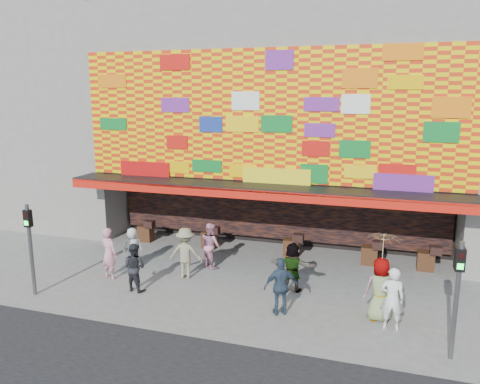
% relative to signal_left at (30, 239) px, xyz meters
% --- Properties ---
extents(ground, '(90.00, 90.00, 0.00)m').
position_rel_signal_left_xyz_m(ground, '(6.20, 1.50, -1.86)').
color(ground, slate).
rests_on(ground, ground).
extents(shop_building, '(15.20, 9.40, 10.00)m').
position_rel_signal_left_xyz_m(shop_building, '(6.20, 9.68, 3.37)').
color(shop_building, gray).
rests_on(shop_building, ground).
extents(neighbor_left, '(11.00, 8.00, 12.00)m').
position_rel_signal_left_xyz_m(neighbor_left, '(-6.80, 9.50, 4.14)').
color(neighbor_left, gray).
rests_on(neighbor_left, ground).
extents(signal_left, '(0.22, 0.20, 3.00)m').
position_rel_signal_left_xyz_m(signal_left, '(0.00, 0.00, 0.00)').
color(signal_left, '#59595B').
rests_on(signal_left, ground).
extents(signal_right, '(0.22, 0.20, 3.00)m').
position_rel_signal_left_xyz_m(signal_right, '(12.40, 0.00, 0.00)').
color(signal_right, '#59595B').
rests_on(signal_right, ground).
extents(ped_a, '(0.88, 0.80, 1.51)m').
position_rel_signal_left_xyz_m(ped_a, '(1.78, 3.14, -1.10)').
color(ped_a, silver).
rests_on(ped_a, ground).
extents(ped_b, '(0.76, 0.60, 1.83)m').
position_rel_signal_left_xyz_m(ped_b, '(1.55, 1.94, -0.94)').
color(ped_b, pink).
rests_on(ped_b, ground).
extents(ped_c, '(0.88, 0.74, 1.61)m').
position_rel_signal_left_xyz_m(ped_c, '(2.93, 1.29, -1.06)').
color(ped_c, '#222227').
rests_on(ped_c, ground).
extents(ped_d, '(1.27, 0.87, 1.81)m').
position_rel_signal_left_xyz_m(ped_d, '(4.09, 2.78, -0.96)').
color(ped_d, gray).
rests_on(ped_d, ground).
extents(ped_e, '(1.10, 0.87, 1.74)m').
position_rel_signal_left_xyz_m(ped_e, '(7.89, 1.05, -0.99)').
color(ped_e, '#314255').
rests_on(ped_e, ground).
extents(ped_f, '(1.53, 0.51, 1.64)m').
position_rel_signal_left_xyz_m(ped_f, '(7.88, 2.79, -1.04)').
color(ped_f, gray).
rests_on(ped_f, ground).
extents(ped_g, '(1.03, 0.81, 1.85)m').
position_rel_signal_left_xyz_m(ped_g, '(10.66, 1.55, -0.93)').
color(ped_g, gray).
rests_on(ped_g, ground).
extents(ped_h, '(0.68, 0.47, 1.79)m').
position_rel_signal_left_xyz_m(ped_h, '(10.98, 1.08, -0.96)').
color(ped_h, white).
rests_on(ped_h, ground).
extents(ped_i, '(1.05, 1.00, 1.70)m').
position_rel_signal_left_xyz_m(ped_i, '(4.54, 4.04, -1.01)').
color(ped_i, pink).
rests_on(ped_i, ground).
extents(parasol, '(1.05, 1.07, 1.84)m').
position_rel_signal_left_xyz_m(parasol, '(10.66, 1.55, 0.28)').
color(parasol, '#FFEEA0').
rests_on(parasol, ground).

